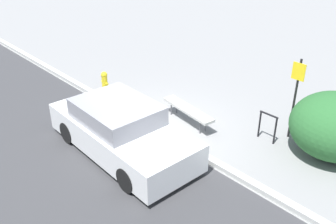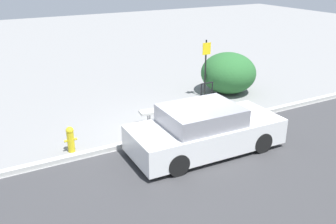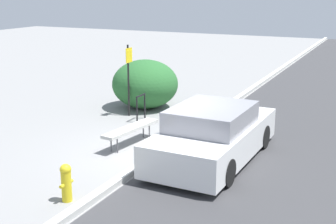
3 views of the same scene
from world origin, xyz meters
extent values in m
plane|color=gray|center=(0.00, 0.00, 0.00)|extent=(60.00, 60.00, 0.00)
cube|color=#B7B7B2|center=(0.00, 0.00, 0.07)|extent=(60.00, 0.20, 0.13)
cylinder|color=#515156|center=(-0.48, 1.02, 0.20)|extent=(0.04, 0.04, 0.40)
cylinder|color=#515156|center=(0.90, 0.84, 0.20)|extent=(0.04, 0.04, 0.40)
cylinder|color=#515156|center=(-0.45, 1.22, 0.20)|extent=(0.04, 0.04, 0.40)
cylinder|color=#515156|center=(0.92, 1.04, 0.20)|extent=(0.04, 0.04, 0.40)
cube|color=#B2B2AD|center=(0.22, 1.03, 0.45)|extent=(2.02, 0.62, 0.08)
cylinder|color=black|center=(2.13, 1.91, 0.40)|extent=(0.05, 0.05, 0.80)
cylinder|color=black|center=(2.63, 1.91, 0.40)|extent=(0.05, 0.05, 0.80)
cylinder|color=black|center=(2.38, 1.91, 0.80)|extent=(0.55, 0.05, 0.05)
cylinder|color=black|center=(2.71, 2.53, 1.15)|extent=(0.06, 0.06, 2.30)
cube|color=yellow|center=(2.71, 2.49, 1.97)|extent=(0.36, 0.02, 0.46)
cylinder|color=gold|center=(-3.25, 0.45, 0.30)|extent=(0.20, 0.20, 0.60)
sphere|color=gold|center=(-3.25, 0.45, 0.66)|extent=(0.22, 0.22, 0.22)
cylinder|color=gold|center=(-3.39, 0.45, 0.36)|extent=(0.08, 0.07, 0.07)
cylinder|color=gold|center=(-3.11, 0.45, 0.36)|extent=(0.08, 0.07, 0.07)
ellipsoid|color=#28602D|center=(3.88, 2.56, 0.83)|extent=(2.23, 2.27, 1.66)
cylinder|color=black|center=(1.52, -0.50, 0.30)|extent=(0.60, 0.19, 0.60)
cylinder|color=black|center=(1.48, -2.19, 0.30)|extent=(0.60, 0.19, 0.60)
cylinder|color=black|center=(-1.19, -0.44, 0.30)|extent=(0.60, 0.19, 0.60)
cylinder|color=black|center=(-1.23, -2.13, 0.30)|extent=(0.60, 0.19, 0.60)
cube|color=white|center=(0.14, -1.31, 0.50)|extent=(4.42, 1.93, 0.73)
cube|color=gray|center=(-0.03, -1.31, 1.10)|extent=(2.14, 1.70, 0.51)
camera|label=1|loc=(6.98, -6.04, 5.56)|focal=40.00mm
camera|label=2|loc=(-5.43, -9.23, 5.02)|focal=40.00mm
camera|label=3|loc=(-9.94, -4.93, 4.02)|focal=50.00mm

